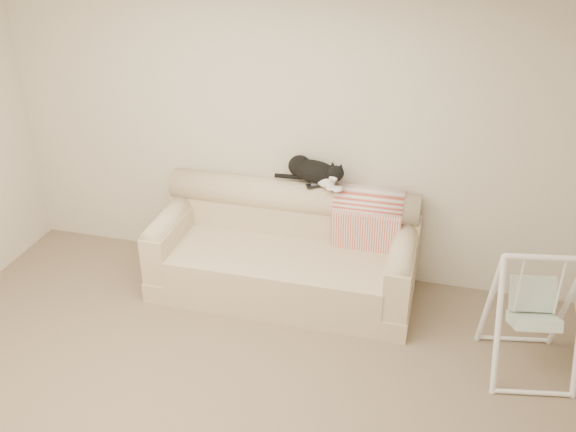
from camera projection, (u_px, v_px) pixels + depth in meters
The scene contains 8 objects.
ground_plane at pixel (212, 418), 4.27m from camera, with size 5.00×5.00×0.00m, color brown.
room_shell at pixel (197, 216), 3.55m from camera, with size 5.04×4.04×2.60m.
sofa at pixel (285, 252), 5.47m from camera, with size 2.20×0.93×0.90m.
remote_a at pixel (317, 185), 5.34m from camera, with size 0.18×0.13×0.03m.
remote_b at pixel (332, 188), 5.31m from camera, with size 0.16×0.15×0.02m.
tuxedo_cat at pixel (314, 172), 5.34m from camera, with size 0.63×0.37×0.25m.
throw_blanket at pixel (369, 211), 5.34m from camera, with size 0.57×0.38×0.58m.
baby_swing at pixel (533, 313), 4.50m from camera, with size 0.69×0.72×0.97m.
Camera 1 is at (1.28, -2.90, 3.21)m, focal length 40.00 mm.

